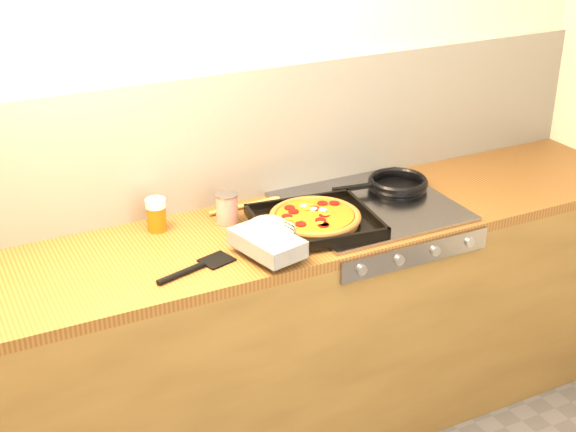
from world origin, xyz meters
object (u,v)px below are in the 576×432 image
pizza_on_tray (301,224)px  juice_glass (156,214)px  frying_pan (396,184)px  tomato_can (227,209)px

pizza_on_tray → juice_glass: juice_glass is taller
frying_pan → tomato_can: (-0.69, 0.04, 0.02)m
tomato_can → juice_glass: juice_glass is taller
tomato_can → juice_glass: 0.25m
frying_pan → tomato_can: size_ratio=3.55×
pizza_on_tray → juice_glass: (-0.43, 0.27, 0.02)m
pizza_on_tray → tomato_can: tomato_can is taller
pizza_on_tray → tomato_can: 0.28m
juice_glass → pizza_on_tray: bearing=-31.7°
frying_pan → juice_glass: size_ratio=3.37×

